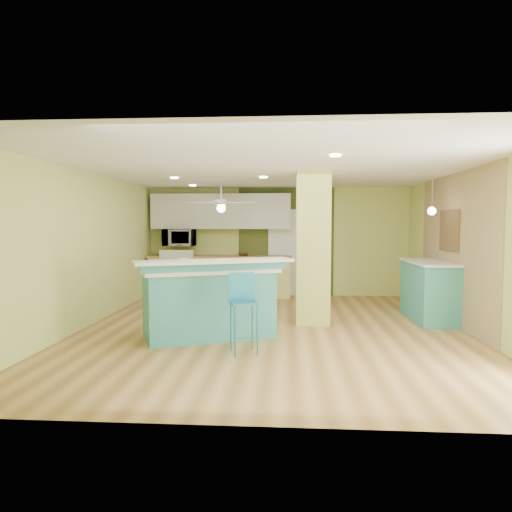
# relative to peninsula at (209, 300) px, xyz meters

# --- Properties ---
(floor) EXTENTS (6.00, 7.00, 0.01)m
(floor) POSITION_rel_peninsula_xyz_m (0.93, 0.54, -0.55)
(floor) COLOR olive
(floor) RESTS_ON ground
(ceiling) EXTENTS (6.00, 7.00, 0.01)m
(ceiling) POSITION_rel_peninsula_xyz_m (0.93, 0.54, 1.96)
(ceiling) COLOR white
(ceiling) RESTS_ON wall_back
(wall_back) EXTENTS (6.00, 0.01, 2.50)m
(wall_back) POSITION_rel_peninsula_xyz_m (0.93, 4.04, 0.71)
(wall_back) COLOR #CAD472
(wall_back) RESTS_ON floor
(wall_front) EXTENTS (6.00, 0.01, 2.50)m
(wall_front) POSITION_rel_peninsula_xyz_m (0.93, -2.97, 0.71)
(wall_front) COLOR #CAD472
(wall_front) RESTS_ON floor
(wall_left) EXTENTS (0.01, 7.00, 2.50)m
(wall_left) POSITION_rel_peninsula_xyz_m (-2.08, 0.54, 0.71)
(wall_left) COLOR #CAD472
(wall_left) RESTS_ON floor
(wall_right) EXTENTS (0.01, 7.00, 2.50)m
(wall_right) POSITION_rel_peninsula_xyz_m (3.93, 0.54, 0.71)
(wall_right) COLOR #CAD472
(wall_right) RESTS_ON floor
(wood_panel) EXTENTS (0.02, 3.40, 2.50)m
(wood_panel) POSITION_rel_peninsula_xyz_m (3.92, 1.14, 0.71)
(wood_panel) COLOR #977C56
(wood_panel) RESTS_ON floor
(olive_accent) EXTENTS (2.20, 0.02, 2.50)m
(olive_accent) POSITION_rel_peninsula_xyz_m (1.13, 4.02, 0.71)
(olive_accent) COLOR #465120
(olive_accent) RESTS_ON floor
(interior_door) EXTENTS (0.82, 0.05, 2.00)m
(interior_door) POSITION_rel_peninsula_xyz_m (1.13, 4.00, 0.46)
(interior_door) COLOR white
(interior_door) RESTS_ON floor
(column) EXTENTS (0.55, 0.55, 2.50)m
(column) POSITION_rel_peninsula_xyz_m (1.58, 1.04, 0.71)
(column) COLOR #C0C35A
(column) RESTS_ON floor
(kitchen_run) EXTENTS (3.25, 0.63, 0.94)m
(kitchen_run) POSITION_rel_peninsula_xyz_m (-0.37, 3.74, -0.07)
(kitchen_run) COLOR #E2D176
(kitchen_run) RESTS_ON floor
(stove) EXTENTS (0.76, 0.66, 1.08)m
(stove) POSITION_rel_peninsula_xyz_m (-1.32, 3.73, -0.08)
(stove) COLOR silver
(stove) RESTS_ON floor
(upper_cabinets) EXTENTS (3.20, 0.34, 0.80)m
(upper_cabinets) POSITION_rel_peninsula_xyz_m (-0.37, 3.86, 1.41)
(upper_cabinets) COLOR silver
(upper_cabinets) RESTS_ON wall_back
(microwave) EXTENTS (0.70, 0.48, 0.39)m
(microwave) POSITION_rel_peninsula_xyz_m (-1.32, 3.74, 0.81)
(microwave) COLOR white
(microwave) RESTS_ON wall_back
(ceiling_fan) EXTENTS (1.41, 1.41, 0.61)m
(ceiling_fan) POSITION_rel_peninsula_xyz_m (-0.17, 2.54, 1.54)
(ceiling_fan) COLOR silver
(ceiling_fan) RESTS_ON ceiling
(pendant_lamp) EXTENTS (0.14, 0.14, 0.69)m
(pendant_lamp) POSITION_rel_peninsula_xyz_m (3.58, 1.29, 1.34)
(pendant_lamp) COLOR silver
(pendant_lamp) RESTS_ON ceiling
(wall_decor) EXTENTS (0.03, 0.90, 0.70)m
(wall_decor) POSITION_rel_peninsula_xyz_m (3.89, 1.34, 1.01)
(wall_decor) COLOR brown
(wall_decor) RESTS_ON wood_panel
(peninsula) EXTENTS (2.35, 1.88, 1.17)m
(peninsula) POSITION_rel_peninsula_xyz_m (0.00, 0.00, 0.00)
(peninsula) COLOR teal
(peninsula) RESTS_ON floor
(bar_stool) EXTENTS (0.42, 0.42, 1.03)m
(bar_stool) POSITION_rel_peninsula_xyz_m (0.58, -0.78, 0.15)
(bar_stool) COLOR #1E6E8A
(bar_stool) RESTS_ON floor
(side_counter) EXTENTS (0.67, 1.59, 1.02)m
(side_counter) POSITION_rel_peninsula_xyz_m (3.63, 1.46, -0.03)
(side_counter) COLOR teal
(side_counter) RESTS_ON floor
(fruit_bowl) EXTENTS (0.30, 0.30, 0.06)m
(fruit_bowl) POSITION_rel_peninsula_xyz_m (0.16, 3.72, 0.43)
(fruit_bowl) COLOR #3D2A19
(fruit_bowl) RESTS_ON kitchen_run
(canister) EXTENTS (0.16, 0.16, 0.15)m
(canister) POSITION_rel_peninsula_xyz_m (-0.34, -0.14, 0.55)
(canister) COLOR yellow
(canister) RESTS_ON peninsula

